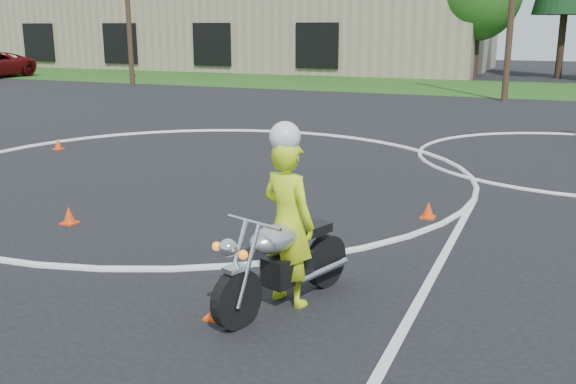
% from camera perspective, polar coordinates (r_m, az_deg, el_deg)
% --- Properties ---
extents(ground, '(120.00, 120.00, 0.00)m').
position_cam_1_polar(ground, '(12.15, -15.10, -1.22)').
color(ground, black).
rests_on(ground, ground).
extents(grass_strip, '(120.00, 10.00, 0.02)m').
position_cam_1_polar(grass_strip, '(37.03, 11.65, 9.22)').
color(grass_strip, '#1E4714').
rests_on(grass_strip, ground).
extents(course_markings, '(19.05, 19.05, 0.12)m').
position_cam_1_polar(course_markings, '(14.81, 2.06, 2.07)').
color(course_markings, silver).
rests_on(course_markings, ground).
extents(primary_motorcycle, '(1.04, 2.15, 1.17)m').
position_cam_1_polar(primary_motorcycle, '(7.42, -0.50, -6.12)').
color(primary_motorcycle, black).
rests_on(primary_motorcycle, ground).
extents(rider_primary_grp, '(0.83, 0.67, 2.17)m').
position_cam_1_polar(rider_primary_grp, '(7.38, -0.01, -2.30)').
color(rider_primary_grp, '#D2EE19').
rests_on(rider_primary_grp, ground).
extents(traffic_cones, '(14.02, 8.44, 0.30)m').
position_cam_1_polar(traffic_cones, '(11.71, -1.29, -0.61)').
color(traffic_cones, '#F7410D').
rests_on(traffic_cones, ground).
extents(warehouse, '(41.00, 17.00, 8.30)m').
position_cam_1_polar(warehouse, '(55.30, -4.43, 15.39)').
color(warehouse, tan).
rests_on(warehouse, ground).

